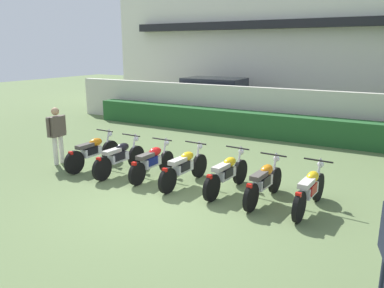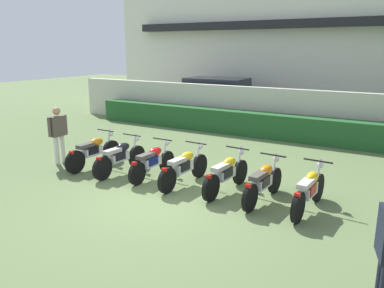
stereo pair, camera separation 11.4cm
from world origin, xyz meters
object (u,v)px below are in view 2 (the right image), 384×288
Objects in this scene: motorcycle_in_row_5 at (263,182)px; motorcycle_in_row_6 at (309,190)px; motorcycle_in_row_3 at (184,167)px; motorcycle_in_row_0 at (94,151)px; motorcycle_in_row_4 at (226,173)px; motorcycle_in_row_2 at (152,161)px; motorcycle_in_row_1 at (120,157)px; parked_car at (219,99)px; inspector_person at (58,131)px.

motorcycle_in_row_5 is 0.97m from motorcycle_in_row_6.
motorcycle_in_row_3 is at bearing 92.75° from motorcycle_in_row_6.
motorcycle_in_row_0 is 1.05× the size of motorcycle_in_row_5.
motorcycle_in_row_2 is at bearing 95.94° from motorcycle_in_row_4.
motorcycle_in_row_1 is 1.91m from motorcycle_in_row_3.
motorcycle_in_row_2 is at bearing -85.73° from motorcycle_in_row_0.
parked_car is 9.25m from motorcycle_in_row_4.
motorcycle_in_row_0 is 1.23m from inspector_person.
motorcycle_in_row_0 is at bearing -88.98° from parked_car.
motorcycle_in_row_4 is (2.04, 0.06, 0.01)m from motorcycle_in_row_2.
motorcycle_in_row_5 is at bearing 93.37° from motorcycle_in_row_6.
motorcycle_in_row_5 is at bearing -92.49° from motorcycle_in_row_4.
inspector_person reaches higher than motorcycle_in_row_6.
motorcycle_in_row_0 reaches higher than motorcycle_in_row_4.
motorcycle_in_row_1 is 0.96m from motorcycle_in_row_2.
motorcycle_in_row_1 is at bearing -82.32° from parked_car.
motorcycle_in_row_0 is 5.86m from motorcycle_in_row_6.
motorcycle_in_row_2 is (0.95, 0.13, -0.01)m from motorcycle_in_row_1.
inspector_person is (-5.08, -0.36, 0.50)m from motorcycle_in_row_4.
motorcycle_in_row_2 is at bearing 92.13° from motorcycle_in_row_3.
parked_car is 2.36× the size of motorcycle_in_row_4.
motorcycle_in_row_4 is at bearing -86.99° from motorcycle_in_row_2.
parked_car reaches higher than motorcycle_in_row_4.
motorcycle_in_row_6 is at bearing -86.32° from motorcycle_in_row_5.
motorcycle_in_row_4 is (4.30, -8.17, -0.49)m from parked_car.
inspector_person is at bearing 96.12° from motorcycle_in_row_5.
parked_car reaches higher than motorcycle_in_row_0.
motorcycle_in_row_6 is at bearing 2.04° from inspector_person.
inspector_person is (-0.78, -8.53, 0.01)m from parked_car.
inspector_person is (-3.04, -0.30, 0.51)m from motorcycle_in_row_2.
motorcycle_in_row_2 is (2.26, -8.23, -0.50)m from parked_car.
motorcycle_in_row_1 is 2.16m from inspector_person.
parked_car reaches higher than inspector_person.
motorcycle_in_row_1 is 1.00× the size of motorcycle_in_row_4.
parked_car is 8.57m from inspector_person.
inspector_person reaches higher than motorcycle_in_row_4.
motorcycle_in_row_2 is 1.11× the size of inspector_person.
motorcycle_in_row_2 is 3.10m from inspector_person.
motorcycle_in_row_4 is at bearing -63.49° from parked_car.
motorcycle_in_row_6 is (3.92, -0.05, 0.01)m from motorcycle_in_row_2.
motorcycle_in_row_6 is (4.87, 0.07, 0.00)m from motorcycle_in_row_1.
motorcycle_in_row_0 is 4.89m from motorcycle_in_row_5.
inspector_person reaches higher than motorcycle_in_row_1.
motorcycle_in_row_6 is 6.99m from inspector_person.
motorcycle_in_row_1 is at bearing 94.85° from motorcycle_in_row_5.
motorcycle_in_row_5 is (0.92, -0.11, -0.00)m from motorcycle_in_row_4.
motorcycle_in_row_6 reaches higher than motorcycle_in_row_3.
motorcycle_in_row_2 is 2.04m from motorcycle_in_row_4.
motorcycle_in_row_2 is at bearing 92.71° from motorcycle_in_row_5.
motorcycle_in_row_6 is at bearing -89.38° from motorcycle_in_row_2.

